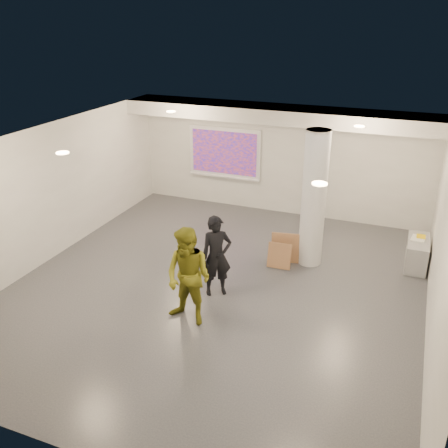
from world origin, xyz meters
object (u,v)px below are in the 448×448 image
at_px(column, 314,199).
at_px(projection_screen, 225,153).
at_px(man, 188,277).
at_px(credenza, 417,253).
at_px(woman, 216,256).

distance_m(column, projection_screen, 4.08).
bearing_deg(man, projection_screen, 115.47).
relative_size(credenza, woman, 0.65).
bearing_deg(credenza, man, -135.52).
height_order(projection_screen, credenza, projection_screen).
bearing_deg(projection_screen, woman, -70.13).
distance_m(projection_screen, woman, 4.99).
bearing_deg(credenza, woman, -144.51).
bearing_deg(woman, projection_screen, 74.90).
xyz_separation_m(projection_screen, woman, (1.68, -4.64, -0.71)).
xyz_separation_m(credenza, man, (-3.72, -3.76, 0.60)).
bearing_deg(woman, man, -129.30).
height_order(projection_screen, man, projection_screen).
bearing_deg(column, projection_screen, 139.44).
xyz_separation_m(projection_screen, man, (1.60, -5.73, -0.62)).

